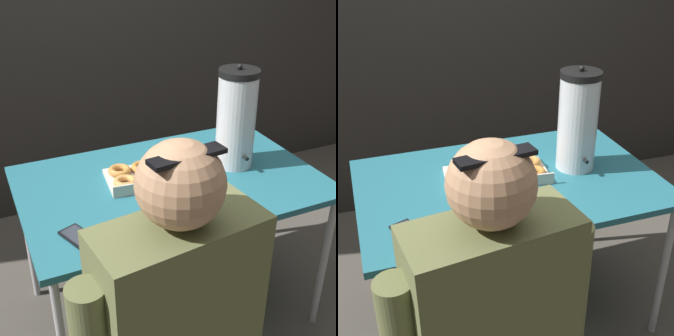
# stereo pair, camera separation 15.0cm
# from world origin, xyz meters

# --- Properties ---
(ground_plane) EXTENTS (12.00, 12.00, 0.00)m
(ground_plane) POSITION_xyz_m (0.00, 0.00, 0.00)
(ground_plane) COLOR #4C473F
(folding_table) EXTENTS (1.27, 0.83, 0.73)m
(folding_table) POSITION_xyz_m (0.00, 0.00, 0.69)
(folding_table) COLOR #236675
(folding_table) RESTS_ON ground
(donut_box) EXTENTS (0.47, 0.28, 0.05)m
(donut_box) POSITION_xyz_m (-0.04, 0.04, 0.76)
(donut_box) COLOR beige
(donut_box) RESTS_ON folding_table
(coffee_urn) EXTENTS (0.18, 0.20, 0.46)m
(coffee_urn) POSITION_xyz_m (0.32, 0.02, 0.96)
(coffee_urn) COLOR silver
(coffee_urn) RESTS_ON folding_table
(cell_phone) EXTENTS (0.12, 0.16, 0.01)m
(cell_phone) POSITION_xyz_m (-0.47, -0.25, 0.74)
(cell_phone) COLOR black
(cell_phone) RESTS_ON folding_table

